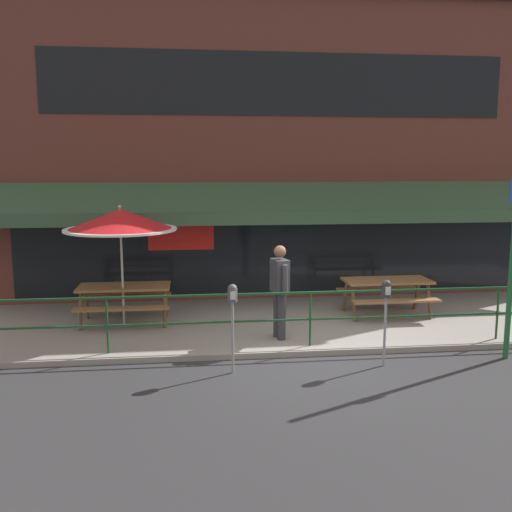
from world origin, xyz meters
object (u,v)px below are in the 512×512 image
Objects in this scene: parking_meter_near at (233,301)px; parking_meter_far at (386,297)px; picnic_table_left at (124,293)px; picnic_table_centre at (387,287)px; patio_umbrella_left at (120,221)px; pedestrian_walking at (280,287)px.

parking_meter_near and parking_meter_far have the same top height.
picnic_table_left is 5.39m from picnic_table_centre.
patio_umbrella_left is at bearing 150.24° from parking_meter_far.
patio_umbrella_left reaches higher than pedestrian_walking.
pedestrian_walking is at bearing -151.61° from picnic_table_centre.
parking_meter_near is 1.00× the size of parking_meter_far.
parking_meter_near reaches higher than picnic_table_left.
picnic_table_left is 3.41m from parking_meter_near.
pedestrian_walking is (-2.49, -1.35, 0.35)m from picnic_table_centre.
parking_meter_far is at bearing -29.76° from patio_umbrella_left.
picnic_table_centre is 0.76× the size of patio_umbrella_left.
parking_meter_far reaches higher than picnic_table_centre.
picnic_table_left is at bearing 179.78° from picnic_table_centre.
parking_meter_far is at bearing 0.79° from parking_meter_near.
parking_meter_near is 2.46m from parking_meter_far.
pedestrian_walking reaches higher than picnic_table_left.
pedestrian_walking is at bearing 137.52° from parking_meter_far.
patio_umbrella_left is at bearing 127.33° from parking_meter_near.
pedestrian_walking reaches higher than parking_meter_near.
picnic_table_left is 1.27× the size of parking_meter_far.
picnic_table_centre is at bearing -0.22° from picnic_table_left.
parking_meter_near is (1.94, -2.55, -1.03)m from patio_umbrella_left.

